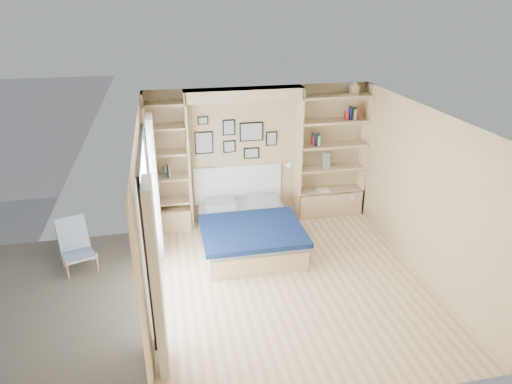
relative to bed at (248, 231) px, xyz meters
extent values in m
plane|color=beige|center=(0.41, -1.21, -0.27)|extent=(4.50, 4.50, 0.00)
plane|color=tan|center=(0.41, 1.04, 0.98)|extent=(4.00, 0.00, 4.00)
plane|color=tan|center=(0.41, -3.46, 0.98)|extent=(4.00, 0.00, 4.00)
plane|color=tan|center=(-1.59, -1.21, 0.98)|extent=(0.00, 4.50, 4.50)
plane|color=tan|center=(2.41, -1.21, 0.98)|extent=(0.00, 4.50, 4.50)
plane|color=white|center=(0.41, -1.21, 2.23)|extent=(4.50, 4.50, 0.00)
cube|color=tan|center=(-0.89, 0.87, 0.98)|extent=(0.04, 0.35, 2.50)
cube|color=tan|center=(1.11, 0.87, 0.98)|extent=(0.04, 0.35, 2.50)
cube|color=tan|center=(0.11, 0.87, 2.13)|extent=(2.00, 0.35, 0.20)
cube|color=tan|center=(2.39, 0.87, 0.98)|extent=(0.04, 0.35, 2.50)
cube|color=tan|center=(-1.57, 0.87, 0.98)|extent=(0.04, 0.35, 2.50)
cube|color=tan|center=(1.76, 0.87, -0.02)|extent=(1.30, 0.35, 0.50)
cube|color=tan|center=(-1.24, 0.87, -0.07)|extent=(0.70, 0.35, 0.40)
cube|color=black|center=(-1.56, -1.21, 1.96)|extent=(0.04, 2.08, 0.06)
cube|color=black|center=(-1.56, -1.21, -0.24)|extent=(0.04, 2.08, 0.06)
cube|color=black|center=(-1.56, -2.23, 0.83)|extent=(0.04, 0.06, 2.20)
cube|color=black|center=(-1.56, -0.19, 0.83)|extent=(0.04, 0.06, 2.20)
cube|color=silver|center=(-1.57, -1.21, 0.85)|extent=(0.01, 2.00, 2.20)
cube|color=white|center=(-1.47, -2.51, 0.88)|extent=(0.10, 0.45, 2.30)
cube|color=white|center=(-1.47, 0.09, 0.88)|extent=(0.10, 0.45, 2.30)
cube|color=tan|center=(1.76, 0.87, 0.23)|extent=(1.30, 0.35, 0.04)
cube|color=tan|center=(1.76, 0.87, 0.68)|extent=(1.30, 0.35, 0.04)
cube|color=tan|center=(1.76, 0.87, 1.13)|extent=(1.30, 0.35, 0.04)
cube|color=tan|center=(1.76, 0.87, 1.58)|extent=(1.30, 0.35, 0.04)
cube|color=tan|center=(1.76, 0.87, 2.03)|extent=(1.30, 0.35, 0.04)
cube|color=tan|center=(-1.24, 0.87, 0.28)|extent=(0.70, 0.35, 0.04)
cube|color=tan|center=(-1.24, 0.87, 0.73)|extent=(0.70, 0.35, 0.04)
cube|color=tan|center=(-1.24, 0.87, 1.18)|extent=(0.70, 0.35, 0.04)
cube|color=tan|center=(-1.24, 0.87, 1.63)|extent=(0.70, 0.35, 0.04)
cube|color=tan|center=(-1.24, 0.87, 2.03)|extent=(0.70, 0.35, 0.04)
cube|color=tan|center=(0.00, -0.01, -0.10)|extent=(1.53, 1.92, 0.34)
cube|color=#9B9FA9|center=(0.00, -0.01, 0.12)|extent=(1.49, 1.88, 0.10)
cube|color=#0D1C40|center=(0.00, -0.34, 0.19)|extent=(1.63, 1.34, 0.08)
cube|color=#9B9FA9|center=(-0.38, 0.64, 0.23)|extent=(0.53, 0.38, 0.12)
cube|color=#9B9FA9|center=(0.38, 0.64, 0.23)|extent=(0.53, 0.38, 0.12)
cube|color=white|center=(0.00, 1.01, 0.45)|extent=(1.63, 0.04, 0.70)
cube|color=black|center=(-0.59, 1.02, 1.28)|extent=(0.32, 0.02, 0.40)
cube|color=gray|center=(-0.59, 1.01, 1.28)|extent=(0.28, 0.01, 0.36)
cube|color=black|center=(-0.14, 1.02, 1.53)|extent=(0.22, 0.02, 0.28)
cube|color=gray|center=(-0.14, 1.01, 1.53)|extent=(0.18, 0.01, 0.24)
cube|color=black|center=(-0.14, 1.02, 1.18)|extent=(0.22, 0.02, 0.22)
cube|color=gray|center=(-0.14, 1.01, 1.18)|extent=(0.18, 0.01, 0.18)
cube|color=black|center=(0.26, 1.02, 1.43)|extent=(0.42, 0.02, 0.34)
cube|color=gray|center=(0.26, 1.01, 1.43)|extent=(0.38, 0.01, 0.30)
cube|color=black|center=(0.26, 1.02, 1.03)|extent=(0.28, 0.02, 0.20)
cube|color=gray|center=(0.26, 1.01, 1.03)|extent=(0.24, 0.01, 0.16)
cube|color=black|center=(0.63, 1.02, 1.28)|extent=(0.20, 0.02, 0.26)
cube|color=gray|center=(0.63, 1.01, 1.28)|extent=(0.16, 0.01, 0.22)
cube|color=black|center=(-0.59, 1.02, 1.68)|extent=(0.18, 0.02, 0.14)
cube|color=gray|center=(-0.59, 1.01, 1.68)|extent=(0.14, 0.01, 0.10)
cylinder|color=silver|center=(-0.75, 0.79, 0.85)|extent=(0.20, 0.02, 0.02)
cone|color=white|center=(-0.65, 0.79, 0.83)|extent=(0.13, 0.12, 0.15)
cylinder|color=silver|center=(0.97, 0.79, 0.85)|extent=(0.20, 0.02, 0.02)
cone|color=white|center=(0.87, 0.79, 0.83)|extent=(0.13, 0.12, 0.15)
cube|color=#B3212E|center=(1.37, 0.86, 1.24)|extent=(0.02, 0.15, 0.18)
cube|color=navy|center=(1.38, 0.86, 1.26)|extent=(0.03, 0.15, 0.22)
cube|color=black|center=(1.42, 0.86, 1.25)|extent=(0.03, 0.15, 0.20)
cube|color=#C3C28F|center=(1.46, 0.86, 1.24)|extent=(0.04, 0.15, 0.18)
cube|color=#26593F|center=(1.48, 0.86, 1.26)|extent=(0.03, 0.15, 0.22)
cube|color=#A51E1E|center=(1.97, 0.86, 1.68)|extent=(0.02, 0.15, 0.16)
cube|color=navy|center=(2.03, 0.86, 1.70)|extent=(0.03, 0.15, 0.20)
cube|color=black|center=(2.05, 0.86, 1.72)|extent=(0.03, 0.15, 0.23)
cube|color=#BFB28C|center=(2.12, 0.86, 1.69)|extent=(0.04, 0.15, 0.18)
cube|color=#265949|center=(2.14, 0.86, 1.71)|extent=(0.03, 0.15, 0.21)
cube|color=#A51E1E|center=(2.19, 0.86, 1.71)|extent=(0.03, 0.15, 0.21)
cube|color=navy|center=(-1.33, 0.86, 0.84)|extent=(0.02, 0.15, 0.17)
cube|color=black|center=(-1.25, 0.86, 0.85)|extent=(0.03, 0.15, 0.20)
cube|color=#BFB28C|center=(-1.23, 0.86, 0.86)|extent=(0.03, 0.15, 0.21)
cube|color=tan|center=(2.08, 0.86, 2.13)|extent=(0.13, 0.13, 0.15)
cone|color=tan|center=(2.08, 0.86, 2.24)|extent=(0.20, 0.20, 0.08)
cube|color=slate|center=(1.65, 0.86, 0.85)|extent=(0.12, 0.12, 0.30)
cube|color=white|center=(1.61, 0.81, 0.27)|extent=(0.22, 0.16, 0.03)
cube|color=#695E4E|center=(-3.19, -1.21, -0.27)|extent=(3.20, 4.00, 0.05)
cylinder|color=tan|center=(-2.83, -0.52, -0.07)|extent=(0.07, 0.13, 0.39)
cylinder|color=tan|center=(-2.42, -0.39, -0.07)|extent=(0.07, 0.13, 0.39)
cylinder|color=tan|center=(-3.00, -0.01, 0.03)|extent=(0.13, 0.31, 0.64)
cylinder|color=tan|center=(-2.59, 0.13, 0.03)|extent=(0.13, 0.31, 0.64)
cube|color=#3B66B0|center=(-2.69, -0.27, 0.01)|extent=(0.59, 0.65, 0.14)
cube|color=#3B66B0|center=(-2.81, 0.09, 0.22)|extent=(0.49, 0.34, 0.52)
camera|label=1|loc=(-1.26, -6.69, 3.70)|focal=32.00mm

